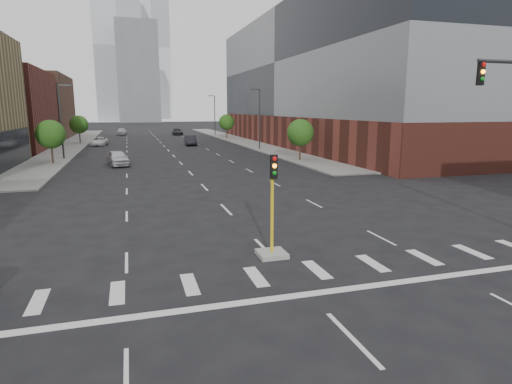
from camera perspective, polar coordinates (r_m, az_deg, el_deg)
name	(u,v)px	position (r m, az deg, el deg)	size (l,w,h in m)	color
ground	(395,382)	(11.34, 18.06, -22.97)	(400.00, 400.00, 0.00)	black
sidewalk_left_far	(74,144)	(82.37, -23.13, 5.93)	(5.00, 92.00, 0.15)	gray
sidewalk_right_far	(239,140)	(84.39, -2.34, 6.91)	(5.00, 92.00, 0.15)	gray
building_left_far_b	(16,107)	(101.97, -29.38, 9.85)	(20.00, 24.00, 13.00)	brown
building_right_main	(341,80)	(76.33, 11.28, 14.47)	(24.00, 70.00, 22.00)	brown
tower_left	(118,48)	(229.42, -17.86, 17.80)	(22.00, 22.00, 70.00)	#B2B7BC
tower_right	(152,49)	(270.17, -13.76, 17.99)	(20.00, 20.00, 80.00)	#B2B7BC
tower_mid	(138,73)	(208.27, -15.47, 15.06)	(18.00, 18.00, 44.00)	slate
median_traffic_signal	(272,235)	(18.28, 2.17, -5.69)	(1.20, 1.20, 4.40)	#999993
streetlight_right_a	(259,117)	(65.44, 0.40, 10.03)	(1.60, 0.22, 9.07)	#2D2D30
streetlight_right_b	(214,114)	(99.45, -5.57, 10.35)	(1.60, 0.22, 9.07)	#2D2D30
streetlight_left	(61,119)	(58.14, -24.52, 8.91)	(1.60, 0.22, 9.07)	#2D2D30
tree_left_near	(50,134)	(53.34, -25.73, 6.95)	(3.20, 3.20, 4.85)	#382619
tree_left_far	(79,125)	(83.07, -22.54, 8.31)	(3.20, 3.20, 4.85)	#382619
tree_right_near	(300,133)	(51.57, 5.94, 7.88)	(3.20, 3.20, 4.85)	#382619
tree_right_far	(227,122)	(89.82, -3.94, 9.27)	(3.20, 3.20, 4.85)	#382619
car_near_left	(118,158)	(49.77, -17.97, 4.33)	(1.98, 4.92, 1.68)	silver
car_mid_right	(190,140)	(74.57, -8.74, 6.83)	(1.80, 5.17, 1.70)	black
car_far_left	(99,141)	(77.86, -20.19, 6.36)	(2.38, 5.15, 1.43)	silver
car_deep_right	(177,132)	(104.06, -10.43, 7.91)	(2.13, 5.24, 1.52)	black
car_distant	(122,131)	(106.34, -17.46, 7.70)	(2.04, 5.06, 1.72)	#AAAAAF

